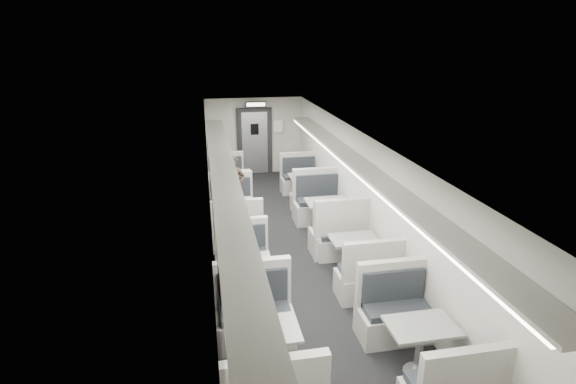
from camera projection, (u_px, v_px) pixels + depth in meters
name	position (u px, v px, depth m)	size (l,w,h in m)	color
room	(291.00, 201.00, 8.58)	(3.24, 12.24, 2.64)	black
booth_left_a	(228.00, 187.00, 12.04)	(1.01, 2.04, 1.09)	#B6B3AB
booth_left_b	(235.00, 217.00, 10.02)	(1.04, 2.10, 1.13)	#B6B3AB
booth_left_c	(247.00, 278.00, 7.51)	(0.98, 2.00, 1.07)	#B6B3AB
booth_left_d	(263.00, 355.00, 5.63)	(1.11, 2.25, 1.20)	#B6B3AB
booth_right_a	(305.00, 188.00, 11.92)	(1.03, 2.08, 1.11)	#B6B3AB
booth_right_b	(328.00, 218.00, 9.82)	(1.15, 2.34, 1.25)	#B6B3AB
booth_right_c	(353.00, 256.00, 8.24)	(1.04, 2.10, 1.12)	#B6B3AB
booth_right_d	(419.00, 349.00, 5.78)	(1.05, 2.14, 1.14)	#B6B3AB
passenger	(234.00, 187.00, 10.66)	(0.57, 0.38, 1.57)	black
window_a	(208.00, 154.00, 11.43)	(0.02, 1.18, 0.84)	black
window_b	(210.00, 180.00, 9.38)	(0.02, 1.18, 0.84)	black
window_c	(214.00, 220.00, 7.34)	(0.02, 1.18, 0.84)	black
window_d	(220.00, 290.00, 5.30)	(0.02, 1.18, 0.84)	black
luggage_rack_left	(225.00, 173.00, 7.85)	(0.46, 10.40, 0.09)	#B6B3AB
luggage_rack_right	(360.00, 166.00, 8.29)	(0.46, 10.40, 0.09)	#B6B3AB
vestibule_door	(255.00, 142.00, 14.14)	(1.10, 0.13, 2.10)	black
exit_sign	(256.00, 104.00, 13.28)	(0.62, 0.12, 0.16)	black
wall_notice	(278.00, 126.00, 14.11)	(0.32, 0.02, 0.40)	white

